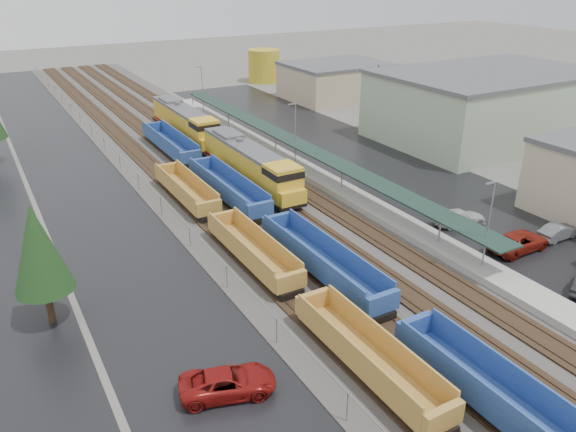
% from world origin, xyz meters
% --- Properties ---
extents(ballast_strip, '(20.00, 160.00, 0.08)m').
position_xyz_m(ballast_strip, '(0.00, 60.00, 0.04)').
color(ballast_strip, '#302D2B').
rests_on(ballast_strip, ground).
extents(trackbed, '(14.60, 160.00, 0.22)m').
position_xyz_m(trackbed, '(-0.00, 60.00, 0.16)').
color(trackbed, black).
rests_on(trackbed, ground).
extents(west_parking_lot, '(10.00, 160.00, 0.02)m').
position_xyz_m(west_parking_lot, '(-15.00, 60.00, 0.01)').
color(west_parking_lot, black).
rests_on(west_parking_lot, ground).
extents(east_commuter_lot, '(16.00, 100.00, 0.02)m').
position_xyz_m(east_commuter_lot, '(19.00, 50.00, 0.01)').
color(east_commuter_lot, black).
rests_on(east_commuter_lot, ground).
extents(station_platform, '(3.00, 80.00, 8.00)m').
position_xyz_m(station_platform, '(9.50, 50.01, 0.73)').
color(station_platform, '#9E9B93').
rests_on(station_platform, ground).
extents(chainlink_fence, '(0.08, 160.04, 2.02)m').
position_xyz_m(chainlink_fence, '(-9.50, 58.44, 1.61)').
color(chainlink_fence, gray).
rests_on(chainlink_fence, ground).
extents(industrial_buildings, '(32.52, 75.30, 9.50)m').
position_xyz_m(industrial_buildings, '(37.76, 45.85, 4.25)').
color(industrial_buildings, tan).
rests_on(industrial_buildings, ground).
extents(distant_hills, '(301.00, 140.00, 25.20)m').
position_xyz_m(distant_hills, '(44.79, 210.68, 0.00)').
color(distant_hills, '#485945').
rests_on(distant_hills, ground).
extents(tree_west_near, '(3.96, 3.96, 9.00)m').
position_xyz_m(tree_west_near, '(-22.00, 30.00, 5.82)').
color(tree_west_near, '#332316').
rests_on(tree_west_near, ground).
extents(tree_east, '(4.40, 4.40, 10.00)m').
position_xyz_m(tree_east, '(28.00, 58.00, 6.47)').
color(tree_east, '#332316').
rests_on(tree_east, ground).
extents(locomotive_lead, '(3.15, 20.74, 4.69)m').
position_xyz_m(locomotive_lead, '(2.00, 46.99, 2.49)').
color(locomotive_lead, black).
rests_on(locomotive_lead, ground).
extents(locomotive_trail, '(3.15, 20.74, 4.69)m').
position_xyz_m(locomotive_trail, '(2.00, 67.99, 2.49)').
color(locomotive_trail, black).
rests_on(locomotive_trail, ground).
extents(well_string_yellow, '(2.61, 76.59, 2.32)m').
position_xyz_m(well_string_yellow, '(-6.00, 14.81, 1.16)').
color(well_string_yellow, '#A5822D').
rests_on(well_string_yellow, ground).
extents(well_string_blue, '(2.78, 90.16, 2.47)m').
position_xyz_m(well_string_blue, '(-2.00, 26.11, 1.22)').
color(well_string_blue, navy).
rests_on(well_string_blue, ground).
extents(storage_tank, '(6.66, 6.66, 6.66)m').
position_xyz_m(storage_tank, '(31.69, 100.99, 3.33)').
color(storage_tank, gold).
rests_on(storage_tank, ground).
extents(parked_car_west_c, '(4.11, 6.14, 1.57)m').
position_xyz_m(parked_car_west_c, '(-14.23, 17.29, 0.78)').
color(parked_car_west_c, maroon).
rests_on(parked_car_west_c, ground).
extents(parked_car_east_b, '(2.79, 5.96, 1.65)m').
position_xyz_m(parked_car_east_b, '(15.28, 21.23, 0.82)').
color(parked_car_east_b, maroon).
rests_on(parked_car_east_b, ground).
extents(parked_car_east_c, '(3.27, 5.50, 1.49)m').
position_xyz_m(parked_car_east_c, '(14.71, 27.62, 0.75)').
color(parked_car_east_c, silver).
rests_on(parked_car_east_c, ground).
extents(parked_car_east_e, '(1.57, 4.37, 1.43)m').
position_xyz_m(parked_car_east_e, '(20.31, 20.93, 0.72)').
color(parked_car_east_e, '#5A5B5F').
rests_on(parked_car_east_e, ground).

